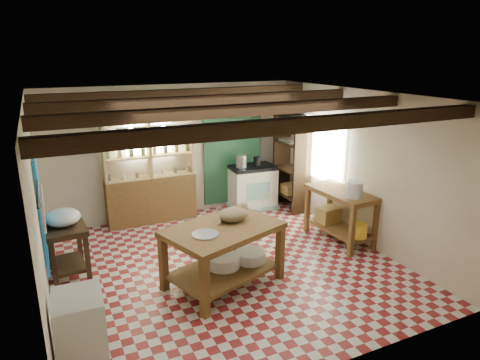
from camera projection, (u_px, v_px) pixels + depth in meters
name	position (u px, v px, depth m)	size (l,w,h in m)	color
floor	(225.00, 266.00, 6.62)	(5.00, 5.00, 0.02)	maroon
ceiling	(224.00, 96.00, 5.87)	(5.00, 5.00, 0.02)	#454449
wall_back	(174.00, 152.00, 8.41)	(5.00, 0.04, 2.60)	beige
wall_front	(328.00, 257.00, 4.08)	(5.00, 0.04, 2.60)	beige
wall_left	(37.00, 212.00, 5.22)	(0.04, 5.00, 2.60)	beige
wall_right	(359.00, 167.00, 7.27)	(0.04, 5.00, 2.60)	beige
ceiling_beams	(224.00, 105.00, 5.91)	(5.00, 3.80, 0.15)	#311F11
blue_wall_patch	(40.00, 205.00, 6.07)	(0.04, 1.40, 1.60)	#1767B1
green_wall_patch	(233.00, 148.00, 8.91)	(1.30, 0.04, 2.30)	#225535
window_back	(148.00, 134.00, 8.07)	(0.90, 0.02, 0.80)	silver
window_right	(324.00, 150.00, 8.10)	(0.02, 1.30, 1.20)	silver
utensil_rail	(39.00, 205.00, 4.07)	(0.06, 0.90, 0.28)	black
pot_rack	(241.00, 106.00, 8.28)	(0.86, 0.12, 0.36)	black
shelving_unit	(150.00, 167.00, 8.08)	(1.70, 0.34, 2.20)	tan
tall_rack	(291.00, 162.00, 8.82)	(0.40, 0.86, 2.00)	#311F11
work_table	(223.00, 256.00, 6.00)	(1.54, 1.03, 0.87)	brown
stove	(252.00, 187.00, 8.99)	(0.93, 0.63, 0.91)	white
prep_table	(67.00, 251.00, 6.22)	(0.55, 0.80, 0.81)	#311F11
white_cabinet	(81.00, 333.00, 4.35)	(0.48, 0.58, 0.86)	silver
right_counter	(340.00, 216.00, 7.40)	(0.64, 1.27, 0.91)	brown
cat	(234.00, 215.00, 6.04)	(0.43, 0.33, 0.20)	#968057
steel_tray	(205.00, 234.00, 5.60)	(0.36, 0.36, 0.02)	#B4B3BB
basin_large	(224.00, 261.00, 6.10)	(0.47, 0.47, 0.16)	silver
basin_small	(251.00, 256.00, 6.26)	(0.45, 0.45, 0.16)	silver
kettle_left	(241.00, 161.00, 8.73)	(0.22, 0.22, 0.25)	#B4B3BB
kettle_right	(257.00, 161.00, 8.86)	(0.15, 0.15, 0.19)	black
enamel_bowl	(63.00, 217.00, 6.07)	(0.48, 0.48, 0.24)	silver
white_bucket	(355.00, 189.00, 6.92)	(0.26, 0.26, 0.26)	silver
wicker_basket	(328.00, 214.00, 7.68)	(0.39, 0.31, 0.27)	#AE8946
yellow_tub	(358.00, 230.00, 7.06)	(0.30, 0.30, 0.22)	yellow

